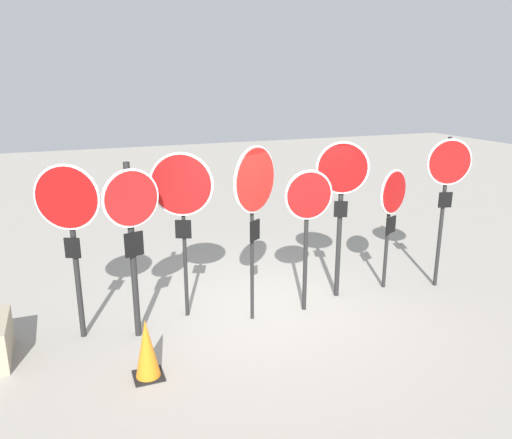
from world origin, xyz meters
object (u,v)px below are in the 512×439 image
Objects in this scene: stop_sign_1 at (132,222)px; stop_sign_4 at (308,209)px; stop_sign_0 at (69,216)px; stop_sign_6 at (392,203)px; stop_sign_3 at (255,190)px; stop_sign_5 at (342,189)px; stop_sign_7 at (447,179)px; traffic_cone_0 at (147,349)px; stop_sign_2 at (182,196)px.

stop_sign_4 is (2.53, -0.12, -0.04)m from stop_sign_1.
stop_sign_0 is at bearing 178.69° from stop_sign_4.
stop_sign_1 is 4.24m from stop_sign_6.
stop_sign_6 is at bearing 14.27° from stop_sign_4.
stop_sign_1 reaches higher than stop_sign_6.
stop_sign_3 is 1.59m from stop_sign_5.
stop_sign_0 is at bearing -156.11° from stop_sign_5.
stop_sign_7 is at bearing 5.38° from stop_sign_4.
stop_sign_0 is at bearing 155.17° from stop_sign_6.
stop_sign_7 is at bearing 20.45° from stop_sign_0.
stop_sign_3 reaches higher than stop_sign_4.
stop_sign_5 is at bearing 19.83° from traffic_cone_0.
traffic_cone_0 is (-5.14, -0.93, -1.53)m from stop_sign_7.
stop_sign_4 is at bearing -133.97° from stop_sign_5.
stop_sign_3 is at bearing -3.23° from stop_sign_2.
stop_sign_3 is 1.26× the size of stop_sign_6.
stop_sign_4 is 2.92× the size of traffic_cone_0.
stop_sign_4 is 0.86× the size of stop_sign_5.
stop_sign_6 is at bearing -27.84° from stop_sign_3.
stop_sign_7 reaches higher than stop_sign_1.
stop_sign_7 is (3.39, 0.01, -0.08)m from stop_sign_3.
stop_sign_5 is 1.00× the size of stop_sign_7.
stop_sign_5 is (1.56, 0.26, -0.16)m from stop_sign_3.
stop_sign_7 is at bearing 17.01° from stop_sign_2.
stop_sign_0 is at bearing 118.79° from traffic_cone_0.
stop_sign_5 is 3.38× the size of traffic_cone_0.
stop_sign_6 is at bearing 22.85° from stop_sign_0.
stop_sign_1 is 1.19× the size of stop_sign_6.
stop_sign_0 is 0.98× the size of stop_sign_2.
stop_sign_4 is (0.84, -0.01, -0.35)m from stop_sign_3.
stop_sign_2 is 4.35m from stop_sign_7.
traffic_cone_0 is at bearing -155.44° from stop_sign_4.
stop_sign_0 is 5.00m from stop_sign_6.
stop_sign_5 reaches higher than stop_sign_0.
stop_sign_3 is 2.55m from traffic_cone_0.
stop_sign_6 is 2.72× the size of traffic_cone_0.
stop_sign_2 is at bearing 119.91° from stop_sign_3.
stop_sign_5 is (4.01, -0.09, 0.06)m from stop_sign_0.
stop_sign_4 is at bearing -164.73° from stop_sign_7.
stop_sign_3 is 3.43× the size of traffic_cone_0.
stop_sign_1 is 1.11× the size of stop_sign_4.
stop_sign_4 is 1.72m from stop_sign_6.
stop_sign_2 reaches higher than stop_sign_1.
stop_sign_0 is 0.94× the size of stop_sign_3.
stop_sign_3 is at bearing -164.98° from stop_sign_7.
stop_sign_7 is (1.83, -0.26, 0.08)m from stop_sign_5.
traffic_cone_0 is at bearing -97.41° from stop_sign_2.
stop_sign_0 reaches higher than stop_sign_6.
stop_sign_3 is 1.18× the size of stop_sign_4.
stop_sign_0 reaches higher than stop_sign_4.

